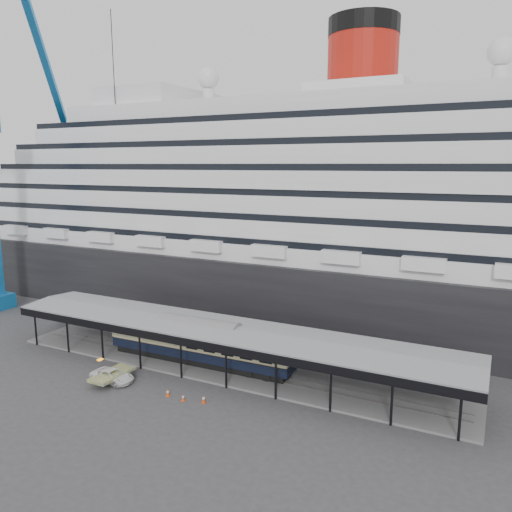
% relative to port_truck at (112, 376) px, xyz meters
% --- Properties ---
extents(ground, '(200.00, 200.00, 0.00)m').
position_rel_port_truck_xyz_m(ground, '(9.05, 3.36, -0.70)').
color(ground, '#353538').
rests_on(ground, ground).
extents(cruise_ship, '(130.00, 30.00, 43.90)m').
position_rel_port_truck_xyz_m(cruise_ship, '(9.10, 35.36, 17.65)').
color(cruise_ship, black).
rests_on(cruise_ship, ground).
extents(platform_canopy, '(56.00, 9.18, 5.30)m').
position_rel_port_truck_xyz_m(platform_canopy, '(9.05, 8.36, 1.66)').
color(platform_canopy, slate).
rests_on(platform_canopy, ground).
extents(port_truck, '(5.08, 2.41, 1.40)m').
position_rel_port_truck_xyz_m(port_truck, '(0.00, 0.00, 0.00)').
color(port_truck, white).
rests_on(port_truck, ground).
extents(pullman_carriage, '(23.73, 3.54, 23.24)m').
position_rel_port_truck_xyz_m(pullman_carriage, '(5.88, 8.36, 2.11)').
color(pullman_carriage, black).
rests_on(pullman_carriage, ground).
extents(traffic_cone_left, '(0.43, 0.43, 0.71)m').
position_rel_port_truck_xyz_m(traffic_cone_left, '(9.53, -0.27, -0.35)').
color(traffic_cone_left, '#F2470D').
rests_on(traffic_cone_left, ground).
extents(traffic_cone_mid, '(0.50, 0.50, 0.80)m').
position_rel_port_truck_xyz_m(traffic_cone_mid, '(7.53, -0.13, -0.30)').
color(traffic_cone_mid, '#DD460C').
rests_on(traffic_cone_mid, ground).
extents(traffic_cone_right, '(0.48, 0.48, 0.81)m').
position_rel_port_truck_xyz_m(traffic_cone_right, '(11.61, 0.30, -0.30)').
color(traffic_cone_right, red).
rests_on(traffic_cone_right, ground).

